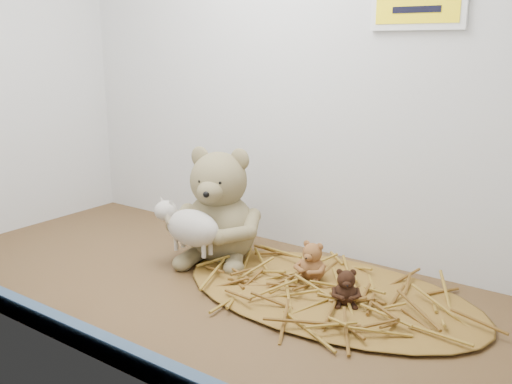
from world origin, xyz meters
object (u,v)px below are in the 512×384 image
Objects in this scene: toy_lamb at (193,228)px; mini_teddy_tan at (313,259)px; mini_teddy_brown at (346,285)px; main_teddy at (220,204)px.

mini_teddy_tan is (23.33, 8.65, -4.30)cm from toy_lamb.
mini_teddy_brown is at bearing 4.49° from toy_lamb.
main_teddy reaches higher than toy_lamb.
mini_teddy_tan is at bearing 118.25° from mini_teddy_brown.
main_teddy is at bearing 90.00° from toy_lamb.
mini_teddy_tan reaches higher than mini_teddy_brown.
main_teddy is 24.44cm from mini_teddy_tan.
toy_lamb is at bearing -162.52° from mini_teddy_tan.
main_teddy reaches higher than mini_teddy_tan.
mini_teddy_tan is 11.96cm from mini_teddy_brown.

